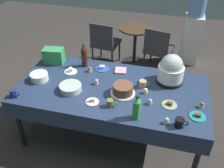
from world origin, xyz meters
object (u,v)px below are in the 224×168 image
at_px(frosted_layer_cake, 123,89).
at_px(glass_salad_bowl, 71,88).
at_px(cupcake_mint, 96,82).
at_px(coffee_mug_tan, 143,84).
at_px(dessert_plate_white, 71,71).
at_px(cupcake_berry, 202,105).
at_px(soda_bottle_lime_soda, 137,108).
at_px(round_cafe_table, 135,39).
at_px(coffee_mug_navy, 13,93).
at_px(dessert_plate_sage, 169,104).
at_px(soda_carton, 54,56).
at_px(maroon_chair_right, 158,48).
at_px(coffee_mug_olive, 110,103).
at_px(potluck_table, 112,92).
at_px(slow_cooker, 171,70).
at_px(dessert_plate_teal, 198,116).
at_px(maroon_chair_left, 104,41).
at_px(dessert_plate_cream, 92,101).
at_px(cupcake_rose, 150,102).
at_px(dessert_plate_cobalt, 102,68).
at_px(soda_bottle_cola, 84,56).
at_px(ceramic_snack_bowl, 39,77).
at_px(cupcake_cocoa, 167,121).
at_px(water_cooler, 192,33).
at_px(cupcake_vanilla, 146,91).
at_px(cupcake_lemon, 90,69).

height_order(frosted_layer_cake, glass_salad_bowl, frosted_layer_cake).
xyz_separation_m(cupcake_mint, coffee_mug_tan, (0.54, 0.09, 0.01)).
xyz_separation_m(glass_salad_bowl, dessert_plate_white, (-0.14, 0.36, -0.02)).
bearing_deg(coffee_mug_tan, cupcake_berry, -17.64).
bearing_deg(soda_bottle_lime_soda, round_cafe_table, 100.13).
bearing_deg(coffee_mug_navy, dessert_plate_sage, 9.55).
height_order(soda_carton, maroon_chair_right, soda_carton).
distance_m(coffee_mug_olive, maroon_chair_right, 2.00).
xyz_separation_m(potluck_table, soda_bottle_lime_soda, (0.36, -0.43, 0.19)).
relative_size(dessert_plate_white, cupcake_mint, 2.38).
bearing_deg(maroon_chair_right, slow_cooker, -79.49).
bearing_deg(cupcake_mint, dessert_plate_teal, -13.75).
bearing_deg(coffee_mug_navy, maroon_chair_left, 77.77).
xyz_separation_m(dessert_plate_cream, soda_carton, (-0.75, 0.67, 0.09)).
bearing_deg(frosted_layer_cake, soda_bottle_lime_soda, -58.75).
xyz_separation_m(frosted_layer_cake, cupcake_rose, (0.32, -0.11, -0.02)).
bearing_deg(dessert_plate_cream, dessert_plate_teal, 2.44).
bearing_deg(soda_bottle_lime_soda, dessert_plate_cobalt, 126.41).
bearing_deg(dessert_plate_white, soda_bottle_cola, 56.62).
relative_size(ceramic_snack_bowl, dessert_plate_teal, 1.28).
xyz_separation_m(potluck_table, cupcake_cocoa, (0.66, -0.43, 0.09)).
bearing_deg(cupcake_mint, cupcake_cocoa, -27.90).
xyz_separation_m(dessert_plate_cobalt, maroon_chair_right, (0.61, 1.27, -0.27)).
xyz_separation_m(dessert_plate_white, maroon_chair_left, (0.03, 1.44, -0.27)).
bearing_deg(dessert_plate_white, water_cooler, 52.55).
distance_m(frosted_layer_cake, dessert_plate_cobalt, 0.57).
distance_m(dessert_plate_white, maroon_chair_right, 1.76).
bearing_deg(cupcake_vanilla, potluck_table, 178.80).
bearing_deg(round_cafe_table, cupcake_rose, -75.88).
distance_m(glass_salad_bowl, cupcake_mint, 0.31).
distance_m(dessert_plate_white, cupcake_lemon, 0.24).
bearing_deg(ceramic_snack_bowl, dessert_plate_cream, -17.89).
bearing_deg(cupcake_cocoa, slow_cooker, 92.04).
relative_size(slow_cooker, soda_bottle_lime_soda, 1.29).
height_order(dessert_plate_white, soda_bottle_cola, soda_bottle_cola).
xyz_separation_m(cupcake_rose, water_cooler, (0.46, 2.35, -0.19)).
relative_size(soda_bottle_lime_soda, maroon_chair_left, 0.33).
height_order(cupcake_vanilla, coffee_mug_tan, coffee_mug_tan).
relative_size(glass_salad_bowl, cupcake_berry, 3.74).
bearing_deg(cupcake_lemon, cupcake_vanilla, -19.70).
relative_size(potluck_table, coffee_mug_tan, 17.65).
distance_m(maroon_chair_left, maroon_chair_right, 0.94).
height_order(potluck_table, soda_bottle_lime_soda, soda_bottle_lime_soda).
bearing_deg(round_cafe_table, coffee_mug_navy, -112.70).
height_order(dessert_plate_white, coffee_mug_navy, coffee_mug_navy).
xyz_separation_m(dessert_plate_sage, dessert_plate_teal, (0.29, -0.11, -0.00)).
height_order(dessert_plate_cobalt, cupcake_cocoa, cupcake_cocoa).
height_order(potluck_table, cupcake_lemon, cupcake_lemon).
relative_size(frosted_layer_cake, dessert_plate_cream, 1.92).
height_order(potluck_table, maroon_chair_right, maroon_chair_right).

